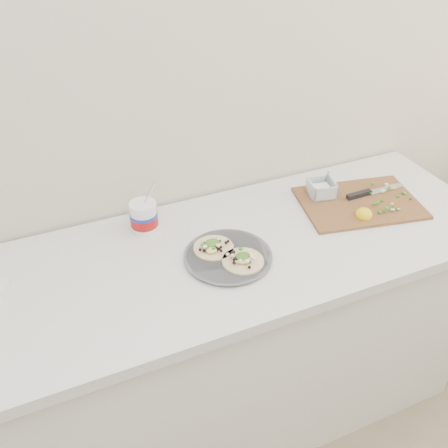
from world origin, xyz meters
name	(u,v)px	position (x,y,z in m)	size (l,w,h in m)	color
counter	(157,362)	(0.00, 1.43, 0.45)	(2.44, 0.66, 0.90)	silver
taco_plate	(228,254)	(0.25, 1.37, 0.92)	(0.28, 0.28, 0.04)	#54555B
tub	(144,214)	(0.06, 1.62, 0.97)	(0.09, 0.09, 0.21)	white
cutboard	(357,199)	(0.82, 1.47, 0.92)	(0.47, 0.37, 0.07)	brown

